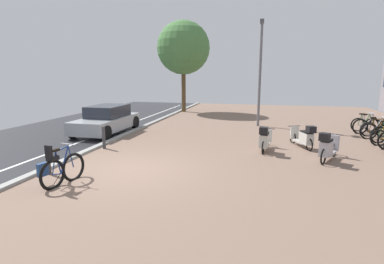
{
  "coord_description": "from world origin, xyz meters",
  "views": [
    {
      "loc": [
        3.81,
        -7.9,
        2.8
      ],
      "look_at": [
        1.7,
        0.71,
        1.07
      ],
      "focal_mm": 28.38,
      "sensor_mm": 36.0,
      "label": 1
    }
  ],
  "objects": [
    {
      "name": "bicycle_rack_08",
      "position": [
        8.47,
        7.65,
        0.36
      ],
      "size": [
        1.4,
        0.48,
        1.02
      ],
      "color": "black",
      "rests_on": "ground"
    },
    {
      "name": "scooter_near",
      "position": [
        5.26,
        3.97,
        0.42
      ],
      "size": [
        0.91,
        1.64,
        0.95
      ],
      "color": "black",
      "rests_on": "ground"
    },
    {
      "name": "bicycle_rack_09",
      "position": [
        8.54,
        8.28,
        0.33
      ],
      "size": [
        1.32,
        0.48,
        0.95
      ],
      "color": "black",
      "rests_on": "ground"
    },
    {
      "name": "street_tree",
      "position": [
        -2.1,
        13.68,
        4.57
      ],
      "size": [
        3.78,
        3.78,
        6.48
      ],
      "color": "brown",
      "rests_on": "ground"
    },
    {
      "name": "parked_car_near",
      "position": [
        -3.54,
        5.01,
        0.6
      ],
      "size": [
        1.82,
        3.96,
        1.28
      ],
      "color": "#A2A7AB",
      "rests_on": "ground"
    },
    {
      "name": "scooter_far",
      "position": [
        3.83,
        3.12,
        0.44
      ],
      "size": [
        0.57,
        1.67,
        0.99
      ],
      "color": "black",
      "rests_on": "ground"
    },
    {
      "name": "bollard_far",
      "position": [
        -2.05,
        2.11,
        0.42
      ],
      "size": [
        0.12,
        0.12,
        0.84
      ],
      "color": "#38383D",
      "rests_on": "ground"
    },
    {
      "name": "lamp_post",
      "position": [
        3.43,
        8.6,
        3.05
      ],
      "size": [
        0.2,
        0.52,
        5.47
      ],
      "color": "slate",
      "rests_on": "ground"
    },
    {
      "name": "ground",
      "position": [
        1.43,
        0.0,
        -0.02
      ],
      "size": [
        21.0,
        40.0,
        0.13
      ],
      "color": "#28282C"
    },
    {
      "name": "scooter_mid",
      "position": [
        5.8,
        2.31,
        0.46
      ],
      "size": [
        0.95,
        1.58,
        1.02
      ],
      "color": "black",
      "rests_on": "ground"
    },
    {
      "name": "bicycle_rack_06",
      "position": [
        8.49,
        6.37,
        0.35
      ],
      "size": [
        1.39,
        0.48,
        0.99
      ],
      "color": "black",
      "rests_on": "ground"
    },
    {
      "name": "bicycle_rack_07",
      "position": [
        8.65,
        7.01,
        0.34
      ],
      "size": [
        1.33,
        0.48,
        0.95
      ],
      "color": "black",
      "rests_on": "ground"
    },
    {
      "name": "bicycle_foreground",
      "position": [
        -1.18,
        -1.53,
        0.41
      ],
      "size": [
        0.78,
        1.44,
        1.14
      ],
      "color": "black",
      "rests_on": "ground"
    },
    {
      "name": "bollard_near",
      "position": [
        -2.05,
        -0.92,
        0.39
      ],
      "size": [
        0.12,
        0.12,
        0.78
      ],
      "color": "#38383D",
      "rests_on": "ground"
    }
  ]
}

